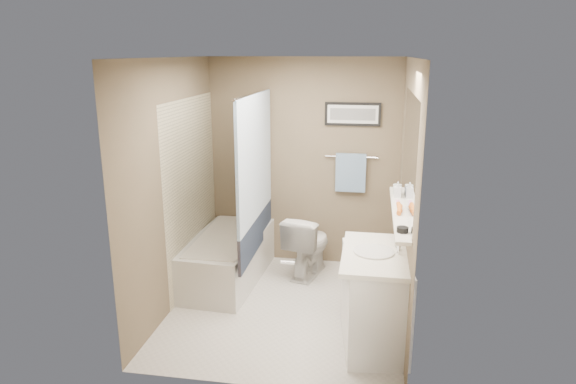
% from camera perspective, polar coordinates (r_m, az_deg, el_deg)
% --- Properties ---
extents(ground, '(2.50, 2.50, 0.00)m').
position_cam_1_polar(ground, '(5.21, -0.28, -12.74)').
color(ground, silver).
rests_on(ground, ground).
extents(ceiling, '(2.20, 2.50, 0.04)m').
position_cam_1_polar(ceiling, '(4.60, -0.32, 14.46)').
color(ceiling, silver).
rests_on(ceiling, wall_back).
extents(wall_back, '(2.20, 0.04, 2.40)m').
position_cam_1_polar(wall_back, '(5.94, 1.71, 3.18)').
color(wall_back, brown).
rests_on(wall_back, ground).
extents(wall_front, '(2.20, 0.04, 2.40)m').
position_cam_1_polar(wall_front, '(3.61, -3.60, -4.95)').
color(wall_front, brown).
rests_on(wall_front, ground).
extents(wall_left, '(0.04, 2.50, 2.40)m').
position_cam_1_polar(wall_left, '(5.05, -12.46, 0.63)').
color(wall_left, brown).
rests_on(wall_left, ground).
extents(wall_right, '(0.04, 2.50, 2.40)m').
position_cam_1_polar(wall_right, '(4.71, 12.77, -0.46)').
color(wall_right, brown).
rests_on(wall_right, ground).
extents(tile_surround, '(0.02, 1.55, 2.00)m').
position_cam_1_polar(tile_surround, '(5.56, -10.58, -0.06)').
color(tile_surround, beige).
rests_on(tile_surround, wall_left).
extents(curtain_rod, '(0.02, 1.55, 0.02)m').
position_cam_1_polar(curtain_rod, '(5.18, -3.80, 10.87)').
color(curtain_rod, silver).
rests_on(curtain_rod, wall_left).
extents(curtain_upper, '(0.03, 1.45, 1.28)m').
position_cam_1_polar(curtain_upper, '(5.27, -3.68, 3.80)').
color(curtain_upper, white).
rests_on(curtain_upper, curtain_rod).
extents(curtain_lower, '(0.03, 1.45, 0.36)m').
position_cam_1_polar(curtain_lower, '(5.49, -3.53, -4.61)').
color(curtain_lower, '#232D42').
rests_on(curtain_lower, curtain_rod).
extents(mirror, '(0.02, 1.60, 1.00)m').
position_cam_1_polar(mirror, '(4.47, 13.32, 4.21)').
color(mirror, silver).
rests_on(mirror, wall_right).
extents(shelf, '(0.12, 1.60, 0.03)m').
position_cam_1_polar(shelf, '(4.59, 12.24, -2.14)').
color(shelf, silver).
rests_on(shelf, wall_right).
extents(towel_bar, '(0.60, 0.02, 0.02)m').
position_cam_1_polar(towel_bar, '(5.86, 7.04, 3.90)').
color(towel_bar, silver).
rests_on(towel_bar, wall_back).
extents(towel, '(0.34, 0.05, 0.44)m').
position_cam_1_polar(towel, '(5.88, 6.98, 2.14)').
color(towel, '#9BC1E2').
rests_on(towel, towel_bar).
extents(art_frame, '(0.62, 0.02, 0.26)m').
position_cam_1_polar(art_frame, '(5.80, 7.20, 8.58)').
color(art_frame, black).
rests_on(art_frame, wall_back).
extents(art_mat, '(0.56, 0.00, 0.20)m').
position_cam_1_polar(art_mat, '(5.79, 7.20, 8.56)').
color(art_mat, white).
rests_on(art_mat, art_frame).
extents(art_image, '(0.50, 0.00, 0.13)m').
position_cam_1_polar(art_image, '(5.79, 7.20, 8.56)').
color(art_image, '#595959').
rests_on(art_image, art_mat).
extents(door, '(0.80, 0.02, 2.00)m').
position_cam_1_polar(door, '(3.60, 5.07, -8.49)').
color(door, silver).
rests_on(door, wall_front).
extents(door_handle, '(0.10, 0.02, 0.02)m').
position_cam_1_polar(door_handle, '(3.68, -0.04, -7.86)').
color(door_handle, silver).
rests_on(door_handle, door).
extents(bathtub, '(0.80, 1.54, 0.50)m').
position_cam_1_polar(bathtub, '(5.75, -6.77, -7.28)').
color(bathtub, silver).
rests_on(bathtub, ground).
extents(tub_rim, '(0.56, 1.36, 0.02)m').
position_cam_1_polar(tub_rim, '(5.66, -6.85, -4.94)').
color(tub_rim, beige).
rests_on(tub_rim, bathtub).
extents(toilet, '(0.56, 0.77, 0.71)m').
position_cam_1_polar(toilet, '(5.80, 2.24, -5.85)').
color(toilet, silver).
rests_on(toilet, ground).
extents(vanity, '(0.61, 0.96, 0.80)m').
position_cam_1_polar(vanity, '(4.53, 9.53, -11.81)').
color(vanity, white).
rests_on(vanity, ground).
extents(countertop, '(0.54, 0.96, 0.04)m').
position_cam_1_polar(countertop, '(4.35, 9.64, -6.88)').
color(countertop, silver).
rests_on(countertop, vanity).
extents(sink_basin, '(0.34, 0.34, 0.01)m').
position_cam_1_polar(sink_basin, '(4.34, 9.52, -6.53)').
color(sink_basin, silver).
rests_on(sink_basin, countertop).
extents(faucet_spout, '(0.02, 0.02, 0.10)m').
position_cam_1_polar(faucet_spout, '(4.34, 12.20, -6.12)').
color(faucet_spout, white).
rests_on(faucet_spout, countertop).
extents(faucet_knob, '(0.05, 0.05, 0.05)m').
position_cam_1_polar(faucet_knob, '(4.44, 12.13, -5.89)').
color(faucet_knob, silver).
rests_on(faucet_knob, countertop).
extents(candle_bowl_near, '(0.09, 0.09, 0.04)m').
position_cam_1_polar(candle_bowl_near, '(4.03, 12.61, -4.10)').
color(candle_bowl_near, black).
rests_on(candle_bowl_near, shelf).
extents(hair_brush_front, '(0.06, 0.22, 0.04)m').
position_cam_1_polar(hair_brush_front, '(4.52, 12.30, -1.93)').
color(hair_brush_front, '#D1621D').
rests_on(hair_brush_front, shelf).
extents(hair_brush_back, '(0.04, 0.22, 0.04)m').
position_cam_1_polar(hair_brush_back, '(4.59, 12.26, -1.66)').
color(hair_brush_back, orange).
rests_on(hair_brush_back, shelf).
extents(pink_comb, '(0.04, 0.16, 0.01)m').
position_cam_1_polar(pink_comb, '(4.79, 12.14, -1.14)').
color(pink_comb, pink).
rests_on(pink_comb, shelf).
extents(glass_jar, '(0.08, 0.08, 0.10)m').
position_cam_1_polar(glass_jar, '(5.06, 12.04, 0.28)').
color(glass_jar, silver).
rests_on(glass_jar, shelf).
extents(soap_bottle, '(0.07, 0.07, 0.15)m').
position_cam_1_polar(soap_bottle, '(4.96, 12.09, 0.27)').
color(soap_bottle, '#999999').
rests_on(soap_bottle, shelf).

